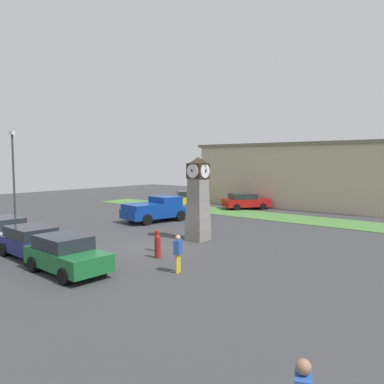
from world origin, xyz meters
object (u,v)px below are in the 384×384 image
at_px(clock_tower, 198,201).
at_px(bollard_mid_row, 157,240).
at_px(car_far_lot, 245,201).
at_px(pickup_truck, 156,209).
at_px(car_by_building, 66,254).
at_px(street_lamp_near_road, 13,171).
at_px(car_navy_sedan, 5,232).
at_px(bollard_near_tower, 158,246).
at_px(car_near_tower, 33,242).
at_px(car_silver_hatch, 187,199).
at_px(pedestrian_crossing_lot, 178,251).

xyz_separation_m(clock_tower, bollard_mid_row, (0.05, -3.39, -1.73)).
height_order(car_far_lot, pickup_truck, pickup_truck).
height_order(bollard_mid_row, car_by_building, car_by_building).
height_order(bollard_mid_row, street_lamp_near_road, street_lamp_near_road).
bearing_deg(car_navy_sedan, car_by_building, -4.96).
bearing_deg(car_by_building, clock_tower, 88.59).
height_order(clock_tower, car_navy_sedan, clock_tower).
xyz_separation_m(bollard_near_tower, car_by_building, (-1.21, -4.03, 0.23)).
bearing_deg(clock_tower, car_near_tower, -114.26).
height_order(clock_tower, street_lamp_near_road, street_lamp_near_road).
relative_size(car_navy_sedan, car_far_lot, 0.92).
distance_m(car_silver_hatch, pickup_truck, 9.69).
xyz_separation_m(bollard_mid_row, car_silver_hatch, (-10.94, 15.37, 0.23)).
bearing_deg(clock_tower, street_lamp_near_road, -165.25).
bearing_deg(pickup_truck, pedestrian_crossing_lot, -41.51).
height_order(car_far_lot, car_silver_hatch, car_silver_hatch).
bearing_deg(car_navy_sedan, pickup_truck, 88.32).
bearing_deg(car_navy_sedan, clock_tower, 48.26).
xyz_separation_m(car_far_lot, car_silver_hatch, (-5.69, -1.80, 0.02)).
bearing_deg(car_by_building, street_lamp_near_road, 161.85).
relative_size(bollard_mid_row, street_lamp_near_road, 0.16).
distance_m(clock_tower, bollard_near_tower, 4.77).
height_order(bollard_near_tower, car_silver_hatch, car_silver_hatch).
bearing_deg(car_silver_hatch, pedestrian_crossing_lot, -50.90).
bearing_deg(street_lamp_near_road, car_silver_hatch, 77.99).
xyz_separation_m(clock_tower, car_by_building, (-0.20, -8.35, -1.52)).
xyz_separation_m(clock_tower, street_lamp_near_road, (-14.23, -3.75, 1.55)).
relative_size(car_near_tower, street_lamp_near_road, 0.66).
bearing_deg(car_silver_hatch, bollard_mid_row, -54.55).
relative_size(bollard_mid_row, car_near_tower, 0.25).
relative_size(bollard_mid_row, pickup_truck, 0.21).
height_order(clock_tower, pickup_truck, clock_tower).
bearing_deg(bollard_mid_row, bollard_near_tower, -44.22).
bearing_deg(car_navy_sedan, car_far_lot, 85.42).
bearing_deg(car_near_tower, clock_tower, 65.74).
xyz_separation_m(bollard_near_tower, car_navy_sedan, (-7.94, -3.44, 0.24)).
xyz_separation_m(bollard_near_tower, pedestrian_crossing_lot, (2.27, -1.14, 0.34)).
relative_size(clock_tower, bollard_mid_row, 4.33).
bearing_deg(car_silver_hatch, car_near_tower, -69.90).
bearing_deg(pedestrian_crossing_lot, car_by_building, -140.43).
height_order(pickup_truck, street_lamp_near_road, street_lamp_near_road).
height_order(car_by_building, car_silver_hatch, car_silver_hatch).
height_order(bollard_near_tower, pickup_truck, pickup_truck).
distance_m(car_navy_sedan, street_lamp_near_road, 8.88).
distance_m(car_navy_sedan, pickup_truck, 11.06).
bearing_deg(street_lamp_near_road, pickup_truck, 42.68).
bearing_deg(pedestrian_crossing_lot, car_silver_hatch, 129.10).
height_order(clock_tower, car_far_lot, clock_tower).
bearing_deg(car_far_lot, clock_tower, -69.32).
relative_size(car_navy_sedan, street_lamp_near_road, 0.64).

